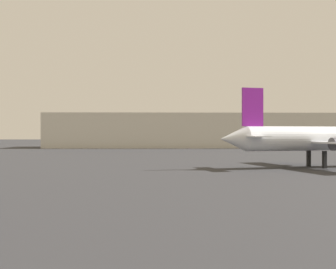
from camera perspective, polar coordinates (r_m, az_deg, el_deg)
The scene contains 2 objects.
airplane_on_taxiway at distance 67.29m, azimuth 18.11°, elevation -0.47°, with size 30.10×23.02×10.51m.
terminal_building at distance 147.29m, azimuth 2.44°, elevation 0.47°, with size 86.45×20.92×10.44m, color beige.
Camera 1 is at (-3.02, -7.16, 4.79)m, focal length 50.49 mm.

